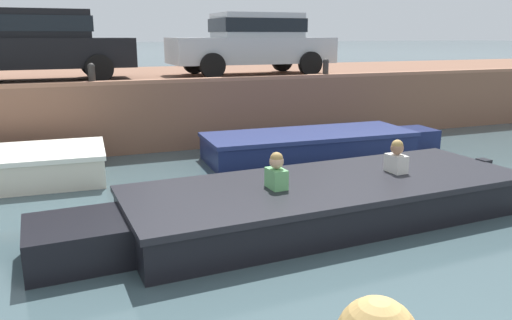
# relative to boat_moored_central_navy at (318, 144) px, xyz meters

# --- Properties ---
(ground_plane) EXTENTS (400.00, 400.00, 0.00)m
(ground_plane) POSITION_rel_boat_moored_central_navy_xyz_m (-2.83, -3.03, -0.27)
(ground_plane) COLOR #3D5156
(far_quay_wall) EXTENTS (60.00, 6.00, 1.49)m
(far_quay_wall) POSITION_rel_boat_moored_central_navy_xyz_m (-2.83, 4.63, 0.48)
(far_quay_wall) COLOR brown
(far_quay_wall) RESTS_ON ground
(far_wall_coping) EXTENTS (60.00, 0.24, 0.08)m
(far_wall_coping) POSITION_rel_boat_moored_central_navy_xyz_m (-2.83, 1.75, 1.27)
(far_wall_coping) COLOR #9F6C52
(far_wall_coping) RESTS_ON far_quay_wall
(boat_moored_central_navy) EXTENTS (5.23, 1.70, 0.54)m
(boat_moored_central_navy) POSITION_rel_boat_moored_central_navy_xyz_m (0.00, 0.00, 0.00)
(boat_moored_central_navy) COLOR navy
(boat_moored_central_navy) RESTS_ON ground
(motorboat_passing) EXTENTS (6.89, 2.25, 1.03)m
(motorboat_passing) POSITION_rel_boat_moored_central_navy_xyz_m (-1.85, -3.27, 0.00)
(motorboat_passing) COLOR black
(motorboat_passing) RESTS_ON ground
(car_left_inner_black) EXTENTS (4.36, 1.99, 1.54)m
(car_left_inner_black) POSITION_rel_boat_moored_central_navy_xyz_m (-5.40, 3.26, 2.07)
(car_left_inner_black) COLOR black
(car_left_inner_black) RESTS_ON far_quay_wall
(car_centre_silver) EXTENTS (4.15, 1.92, 1.54)m
(car_centre_silver) POSITION_rel_boat_moored_central_navy_xyz_m (-0.21, 3.26, 2.07)
(car_centre_silver) COLOR #B7BABC
(car_centre_silver) RESTS_ON far_quay_wall
(mooring_bollard_mid) EXTENTS (0.15, 0.15, 0.44)m
(mooring_bollard_mid) POSITION_rel_boat_moored_central_navy_xyz_m (-4.31, 1.88, 1.47)
(mooring_bollard_mid) COLOR #2D2B28
(mooring_bollard_mid) RESTS_ON far_quay_wall
(mooring_bollard_east) EXTENTS (0.15, 0.15, 0.44)m
(mooring_bollard_east) POSITION_rel_boat_moored_central_navy_xyz_m (1.17, 1.88, 1.47)
(mooring_bollard_east) COLOR #2D2B28
(mooring_bollard_east) RESTS_ON far_quay_wall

